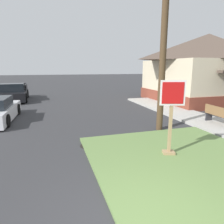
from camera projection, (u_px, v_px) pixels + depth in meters
name	position (u px, v px, depth m)	size (l,w,h in m)	color
grass_corner_patch	(185.00, 163.00, 5.89)	(5.27, 5.80, 0.08)	#668447
sidewalk_strip	(201.00, 120.00, 10.59)	(2.20, 15.52, 0.12)	#B2AFA8
stop_sign	(171.00, 119.00, 6.17)	(0.72, 0.38, 2.30)	#A3845B
manhole_cover	(90.00, 146.00, 7.27)	(0.70, 0.70, 0.02)	black
pickup_truck_black	(14.00, 93.00, 17.02)	(2.37, 5.11, 1.48)	black
street_bench	(218.00, 114.00, 9.57)	(0.49, 1.52, 0.85)	brown
corner_house	(206.00, 67.00, 16.60)	(8.64, 8.68, 5.37)	brown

